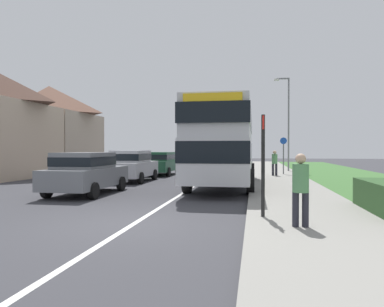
{
  "coord_description": "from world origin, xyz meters",
  "views": [
    {
      "loc": [
        2.78,
        -8.04,
        1.77
      ],
      "look_at": [
        0.56,
        4.73,
        1.6
      ],
      "focal_mm": 33.41,
      "sensor_mm": 36.0,
      "label": 1
    }
  ],
  "objects_px": {
    "parked_car_grey": "(86,171)",
    "parked_car_dark_green": "(160,162)",
    "parked_car_silver": "(132,165)",
    "pedestrian_walking_away": "(275,162)",
    "pedestrian_at_stop": "(301,186)",
    "street_lamp_mid": "(287,118)",
    "bus_stop_sign": "(263,158)",
    "double_decker_bus": "(224,141)",
    "cycle_route_sign": "(283,154)"
  },
  "relations": [
    {
      "from": "parked_car_grey",
      "to": "parked_car_dark_green",
      "type": "height_order",
      "value": "parked_car_grey"
    },
    {
      "from": "parked_car_silver",
      "to": "pedestrian_walking_away",
      "type": "relative_size",
      "value": 2.44
    },
    {
      "from": "parked_car_silver",
      "to": "parked_car_dark_green",
      "type": "xyz_separation_m",
      "value": [
        0.24,
        4.94,
        -0.06
      ]
    },
    {
      "from": "parked_car_dark_green",
      "to": "pedestrian_at_stop",
      "type": "distance_m",
      "value": 17.12
    },
    {
      "from": "parked_car_grey",
      "to": "pedestrian_walking_away",
      "type": "bearing_deg",
      "value": 51.48
    },
    {
      "from": "parked_car_silver",
      "to": "street_lamp_mid",
      "type": "xyz_separation_m",
      "value": [
        8.96,
        9.32,
        3.18
      ]
    },
    {
      "from": "pedestrian_at_stop",
      "to": "parked_car_grey",
      "type": "bearing_deg",
      "value": 145.29
    },
    {
      "from": "street_lamp_mid",
      "to": "pedestrian_walking_away",
      "type": "bearing_deg",
      "value": -103.14
    },
    {
      "from": "bus_stop_sign",
      "to": "street_lamp_mid",
      "type": "bearing_deg",
      "value": 83.22
    },
    {
      "from": "parked_car_dark_green",
      "to": "bus_stop_sign",
      "type": "bearing_deg",
      "value": -65.91
    },
    {
      "from": "double_decker_bus",
      "to": "pedestrian_walking_away",
      "type": "distance_m",
      "value": 6.59
    },
    {
      "from": "parked_car_silver",
      "to": "cycle_route_sign",
      "type": "bearing_deg",
      "value": 34.09
    },
    {
      "from": "pedestrian_walking_away",
      "to": "street_lamp_mid",
      "type": "height_order",
      "value": "street_lamp_mid"
    },
    {
      "from": "pedestrian_at_stop",
      "to": "bus_stop_sign",
      "type": "bearing_deg",
      "value": 125.75
    },
    {
      "from": "cycle_route_sign",
      "to": "street_lamp_mid",
      "type": "relative_size",
      "value": 0.35
    },
    {
      "from": "bus_stop_sign",
      "to": "cycle_route_sign",
      "type": "height_order",
      "value": "bus_stop_sign"
    },
    {
      "from": "parked_car_grey",
      "to": "pedestrian_at_stop",
      "type": "bearing_deg",
      "value": -34.71
    },
    {
      "from": "parked_car_dark_green",
      "to": "pedestrian_at_stop",
      "type": "bearing_deg",
      "value": -65.04
    },
    {
      "from": "pedestrian_walking_away",
      "to": "double_decker_bus",
      "type": "bearing_deg",
      "value": -114.0
    },
    {
      "from": "cycle_route_sign",
      "to": "street_lamp_mid",
      "type": "distance_m",
      "value": 4.54
    },
    {
      "from": "parked_car_dark_green",
      "to": "pedestrian_at_stop",
      "type": "xyz_separation_m",
      "value": [
        7.23,
        -15.52,
        0.11
      ]
    },
    {
      "from": "parked_car_grey",
      "to": "parked_car_dark_green",
      "type": "relative_size",
      "value": 0.97
    },
    {
      "from": "double_decker_bus",
      "to": "cycle_route_sign",
      "type": "relative_size",
      "value": 3.83
    },
    {
      "from": "pedestrian_at_stop",
      "to": "pedestrian_walking_away",
      "type": "xyz_separation_m",
      "value": [
        0.29,
        14.77,
        0.0
      ]
    },
    {
      "from": "pedestrian_walking_away",
      "to": "bus_stop_sign",
      "type": "xyz_separation_m",
      "value": [
        -1.04,
        -13.73,
        0.56
      ]
    },
    {
      "from": "parked_car_silver",
      "to": "parked_car_dark_green",
      "type": "distance_m",
      "value": 4.94
    },
    {
      "from": "pedestrian_walking_away",
      "to": "bus_stop_sign",
      "type": "height_order",
      "value": "bus_stop_sign"
    },
    {
      "from": "pedestrian_at_stop",
      "to": "pedestrian_walking_away",
      "type": "bearing_deg",
      "value": 88.87
    },
    {
      "from": "double_decker_bus",
      "to": "parked_car_grey",
      "type": "relative_size",
      "value": 2.28
    },
    {
      "from": "pedestrian_at_stop",
      "to": "bus_stop_sign",
      "type": "relative_size",
      "value": 0.64
    },
    {
      "from": "parked_car_silver",
      "to": "street_lamp_mid",
      "type": "distance_m",
      "value": 13.32
    },
    {
      "from": "parked_car_silver",
      "to": "street_lamp_mid",
      "type": "bearing_deg",
      "value": 46.14
    },
    {
      "from": "pedestrian_at_stop",
      "to": "street_lamp_mid",
      "type": "height_order",
      "value": "street_lamp_mid"
    },
    {
      "from": "parked_car_grey",
      "to": "street_lamp_mid",
      "type": "xyz_separation_m",
      "value": [
        8.88,
        14.79,
        3.21
      ]
    },
    {
      "from": "pedestrian_at_stop",
      "to": "bus_stop_sign",
      "type": "height_order",
      "value": "bus_stop_sign"
    },
    {
      "from": "pedestrian_at_stop",
      "to": "double_decker_bus",
      "type": "bearing_deg",
      "value": 104.86
    },
    {
      "from": "bus_stop_sign",
      "to": "parked_car_silver",
      "type": "bearing_deg",
      "value": 125.15
    },
    {
      "from": "pedestrian_at_stop",
      "to": "cycle_route_sign",
      "type": "distance_m",
      "value": 16.31
    },
    {
      "from": "bus_stop_sign",
      "to": "cycle_route_sign",
      "type": "distance_m",
      "value": 15.33
    },
    {
      "from": "parked_car_dark_green",
      "to": "cycle_route_sign",
      "type": "xyz_separation_m",
      "value": [
        8.17,
        0.75,
        0.56
      ]
    },
    {
      "from": "double_decker_bus",
      "to": "street_lamp_mid",
      "type": "xyz_separation_m",
      "value": [
        3.84,
        11.06,
        1.96
      ]
    },
    {
      "from": "pedestrian_at_stop",
      "to": "street_lamp_mid",
      "type": "distance_m",
      "value": 20.21
    },
    {
      "from": "pedestrian_at_stop",
      "to": "street_lamp_mid",
      "type": "xyz_separation_m",
      "value": [
        1.49,
        19.91,
        3.13
      ]
    },
    {
      "from": "pedestrian_walking_away",
      "to": "parked_car_dark_green",
      "type": "bearing_deg",
      "value": 174.29
    },
    {
      "from": "street_lamp_mid",
      "to": "parked_car_silver",
      "type": "bearing_deg",
      "value": -133.86
    },
    {
      "from": "cycle_route_sign",
      "to": "parked_car_grey",
      "type": "bearing_deg",
      "value": -126.76
    },
    {
      "from": "double_decker_bus",
      "to": "pedestrian_at_stop",
      "type": "bearing_deg",
      "value": -75.14
    },
    {
      "from": "parked_car_grey",
      "to": "bus_stop_sign",
      "type": "height_order",
      "value": "bus_stop_sign"
    },
    {
      "from": "parked_car_grey",
      "to": "double_decker_bus",
      "type": "bearing_deg",
      "value": 36.45
    },
    {
      "from": "parked_car_silver",
      "to": "pedestrian_at_stop",
      "type": "bearing_deg",
      "value": -54.79
    }
  ]
}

